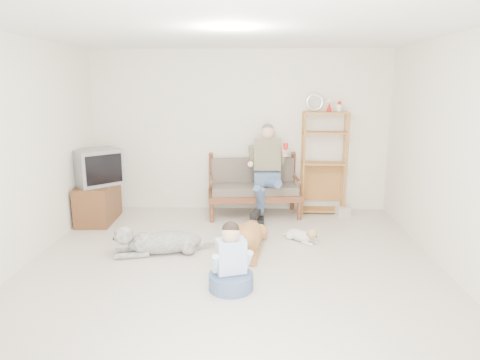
{
  "coord_description": "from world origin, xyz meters",
  "views": [
    {
      "loc": [
        0.26,
        -4.48,
        2.15
      ],
      "look_at": [
        0.06,
        1.0,
        0.9
      ],
      "focal_mm": 32.0,
      "sensor_mm": 36.0,
      "label": 1
    }
  ],
  "objects_px": {
    "etagere": "(324,162)",
    "golden_retriever": "(249,238)",
    "tv_stand": "(98,203)",
    "loveseat": "(254,186)"
  },
  "relations": [
    {
      "from": "etagere",
      "to": "golden_retriever",
      "type": "relative_size",
      "value": 1.43
    },
    {
      "from": "etagere",
      "to": "golden_retriever",
      "type": "height_order",
      "value": "etagere"
    },
    {
      "from": "golden_retriever",
      "to": "tv_stand",
      "type": "bearing_deg",
      "value": 159.12
    },
    {
      "from": "etagere",
      "to": "tv_stand",
      "type": "xyz_separation_m",
      "value": [
        -3.63,
        -0.6,
        -0.57
      ]
    },
    {
      "from": "tv_stand",
      "to": "golden_retriever",
      "type": "bearing_deg",
      "value": -27.72
    },
    {
      "from": "tv_stand",
      "to": "etagere",
      "type": "bearing_deg",
      "value": 6.87
    },
    {
      "from": "etagere",
      "to": "golden_retriever",
      "type": "bearing_deg",
      "value": -125.05
    },
    {
      "from": "golden_retriever",
      "to": "etagere",
      "type": "bearing_deg",
      "value": 59.34
    },
    {
      "from": "tv_stand",
      "to": "loveseat",
      "type": "bearing_deg",
      "value": 7.78
    },
    {
      "from": "etagere",
      "to": "tv_stand",
      "type": "distance_m",
      "value": 3.72
    }
  ]
}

